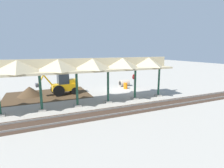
# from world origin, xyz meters

# --- Properties ---
(ground_plane) EXTENTS (120.00, 120.00, 0.00)m
(ground_plane) POSITION_xyz_m (0.00, 0.00, 0.00)
(ground_plane) COLOR #9E998E
(dirt_work_zone) EXTENTS (10.24, 7.00, 0.01)m
(dirt_work_zone) POSITION_xyz_m (9.82, -1.24, 0.00)
(dirt_work_zone) COLOR #42301E
(dirt_work_zone) RESTS_ON ground
(platform_canopy) EXTENTS (21.63, 3.20, 4.90)m
(platform_canopy) POSITION_xyz_m (7.33, 4.87, 4.17)
(platform_canopy) COLOR #9E998E
(platform_canopy) RESTS_ON ground
(rail_tracks) EXTENTS (60.00, 2.58, 0.15)m
(rail_tracks) POSITION_xyz_m (0.00, 7.90, 0.03)
(rail_tracks) COLOR slate
(rail_tracks) RESTS_ON ground
(stop_sign) EXTENTS (0.69, 0.37, 2.08)m
(stop_sign) POSITION_xyz_m (-2.57, -0.67, 1.49)
(stop_sign) COLOR gray
(stop_sign) RESTS_ON ground
(backhoe) EXTENTS (5.18, 2.01, 2.82)m
(backhoe) POSITION_xyz_m (7.85, -0.70, 1.27)
(backhoe) COLOR orange
(backhoe) RESTS_ON ground
(dirt_mound) EXTENTS (5.98, 5.98, 2.37)m
(dirt_mound) POSITION_xyz_m (11.94, -1.76, 0.00)
(dirt_mound) COLOR #42301E
(dirt_mound) RESTS_ON ground
(concrete_pipe) EXTENTS (1.58, 1.10, 1.05)m
(concrete_pipe) POSITION_xyz_m (-1.78, -2.23, 0.53)
(concrete_pipe) COLOR #9E9384
(concrete_pipe) RESTS_ON ground
(traffic_barrel) EXTENTS (0.56, 0.56, 0.90)m
(traffic_barrel) POSITION_xyz_m (-1.04, -0.42, 0.45)
(traffic_barrel) COLOR orange
(traffic_barrel) RESTS_ON ground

